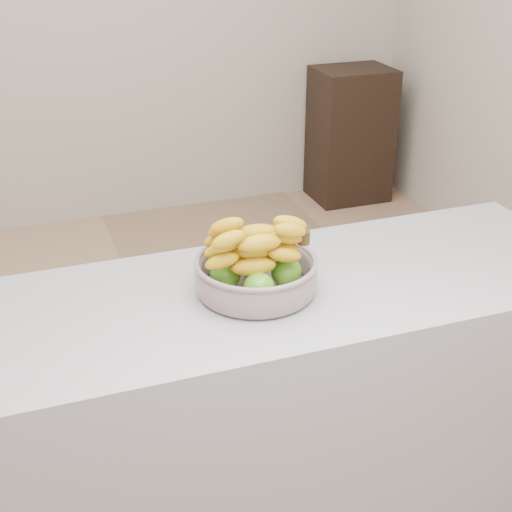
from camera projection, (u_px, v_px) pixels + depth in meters
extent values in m
plane|color=#A57F65|center=(180.00, 404.00, 2.83)|extent=(4.00, 4.00, 0.00)
cube|color=#A2A1A9|center=(238.00, 434.00, 2.00)|extent=(2.00, 0.60, 0.90)
cube|color=black|center=(350.00, 135.00, 4.62)|extent=(0.48, 0.38, 0.86)
cylinder|color=#A4B0C5|center=(256.00, 289.00, 1.81)|extent=(0.27, 0.27, 0.01)
torus|color=#A4B0C5|center=(256.00, 262.00, 1.78)|extent=(0.31, 0.31, 0.01)
sphere|color=#408717|center=(259.00, 288.00, 1.72)|extent=(0.08, 0.08, 0.08)
sphere|color=#408717|center=(286.00, 272.00, 1.80)|extent=(0.08, 0.08, 0.08)
sphere|color=#408717|center=(253.00, 259.00, 1.86)|extent=(0.08, 0.08, 0.08)
sphere|color=#408717|center=(225.00, 274.00, 1.78)|extent=(0.08, 0.08, 0.08)
ellipsoid|color=yellow|center=(254.00, 266.00, 1.73)|extent=(0.20, 0.07, 0.05)
ellipsoid|color=yellow|center=(252.00, 257.00, 1.77)|extent=(0.20, 0.09, 0.05)
ellipsoid|color=yellow|center=(250.00, 249.00, 1.81)|extent=(0.20, 0.11, 0.05)
ellipsoid|color=yellow|center=(257.00, 249.00, 1.73)|extent=(0.20, 0.06, 0.05)
ellipsoid|color=yellow|center=(255.00, 240.00, 1.78)|extent=(0.20, 0.12, 0.05)
ellipsoid|color=yellow|center=(259.00, 233.00, 1.74)|extent=(0.20, 0.09, 0.05)
ellipsoid|color=yellow|center=(260.00, 243.00, 1.70)|extent=(0.20, 0.05, 0.05)
cylinder|color=#382912|center=(304.00, 237.00, 1.76)|extent=(0.03, 0.03, 0.03)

